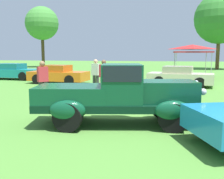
{
  "coord_description": "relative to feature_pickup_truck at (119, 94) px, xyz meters",
  "views": [
    {
      "loc": [
        0.86,
        -7.56,
        2.0
      ],
      "look_at": [
        -0.75,
        0.71,
        0.82
      ],
      "focal_mm": 41.79,
      "sensor_mm": 36.0,
      "label": 1
    }
  ],
  "objects": [
    {
      "name": "ground_plane",
      "position": [
        0.33,
        0.47,
        -0.87
      ],
      "size": [
        120.0,
        120.0,
        0.0
      ],
      "primitive_type": "plane",
      "color": "#4C8433"
    },
    {
      "name": "feature_pickup_truck",
      "position": [
        0.0,
        0.0,
        0.0
      ],
      "size": [
        4.7,
        2.41,
        1.7
      ],
      "color": "black",
      "rests_on": "ground_plane"
    },
    {
      "name": "show_car_teal",
      "position": [
        -10.19,
        11.15,
        -0.27
      ],
      "size": [
        4.5,
        1.87,
        1.22
      ],
      "color": "teal",
      "rests_on": "ground_plane"
    },
    {
      "name": "show_car_orange",
      "position": [
        -5.65,
        9.25,
        -0.27
      ],
      "size": [
        4.01,
        2.05,
        1.22
      ],
      "color": "orange",
      "rests_on": "ground_plane"
    },
    {
      "name": "show_car_cream",
      "position": [
        2.23,
        9.21,
        -0.27
      ],
      "size": [
        4.08,
        2.33,
        1.22
      ],
      "color": "beige",
      "rests_on": "ground_plane"
    },
    {
      "name": "spectator_near_truck",
      "position": [
        -2.23,
        6.09,
        0.05
      ],
      "size": [
        0.45,
        0.35,
        1.69
      ],
      "color": "#383838",
      "rests_on": "ground_plane"
    },
    {
      "name": "spectator_between_cars",
      "position": [
        -3.55,
        2.67,
        0.05
      ],
      "size": [
        0.46,
        0.45,
        1.69
      ],
      "color": "#383838",
      "rests_on": "ground_plane"
    },
    {
      "name": "spectator_by_row",
      "position": [
        -1.58,
        5.11,
        0.05
      ],
      "size": [
        0.46,
        0.36,
        1.69
      ],
      "color": "#283351",
      "rests_on": "ground_plane"
    },
    {
      "name": "canopy_tent_left_field",
      "position": [
        3.55,
        15.44,
        1.55
      ],
      "size": [
        2.96,
        2.96,
        2.71
      ],
      "color": "#B7B7BC",
      "rests_on": "ground_plane"
    },
    {
      "name": "treeline_far_left",
      "position": [
        -15.8,
        28.25,
        5.31
      ],
      "size": [
        4.69,
        4.69,
        8.56
      ],
      "color": "#47331E",
      "rests_on": "ground_plane"
    },
    {
      "name": "treeline_mid_left",
      "position": [
        7.92,
        27.62,
        5.33
      ],
      "size": [
        6.14,
        6.14,
        9.28
      ],
      "color": "brown",
      "rests_on": "ground_plane"
    }
  ]
}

